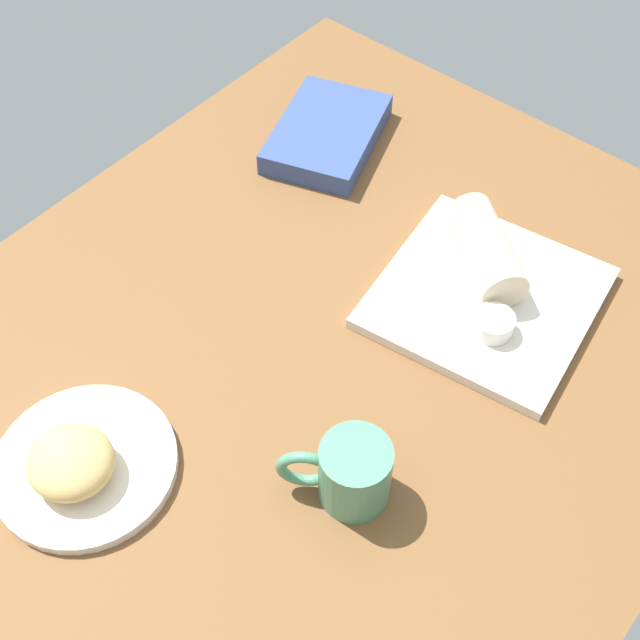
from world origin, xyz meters
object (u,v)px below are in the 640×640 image
(sauce_cup, at_px, (494,324))
(scone_pastry, at_px, (71,462))
(book_stack, at_px, (327,134))
(coffee_mug, at_px, (351,472))
(square_plate, at_px, (486,298))
(round_plate, at_px, (85,465))
(breakfast_wrap, at_px, (486,250))

(sauce_cup, bearing_deg, scone_pastry, 152.03)
(book_stack, distance_m, coffee_mug, 0.57)
(book_stack, bearing_deg, coffee_mug, -137.76)
(coffee_mug, bearing_deg, square_plate, 6.14)
(round_plate, relative_size, breakfast_wrap, 1.38)
(sauce_cup, bearing_deg, coffee_mug, 179.38)
(round_plate, bearing_deg, breakfast_wrap, -18.83)
(square_plate, bearing_deg, scone_pastry, 157.77)
(breakfast_wrap, bearing_deg, square_plate, 77.13)
(scone_pastry, distance_m, coffee_mug, 0.30)
(round_plate, bearing_deg, scone_pastry, -167.81)
(breakfast_wrap, xyz_separation_m, book_stack, (0.07, 0.32, -0.03))
(coffee_mug, bearing_deg, breakfast_wrap, 10.23)
(round_plate, xyz_separation_m, square_plate, (0.49, -0.21, 0.00))
(breakfast_wrap, height_order, coffee_mug, coffee_mug)
(round_plate, distance_m, square_plate, 0.53)
(sauce_cup, bearing_deg, square_plate, 39.55)
(book_stack, height_order, coffee_mug, coffee_mug)
(sauce_cup, distance_m, breakfast_wrap, 0.11)
(breakfast_wrap, bearing_deg, coffee_mug, 47.80)
(square_plate, bearing_deg, round_plate, 156.84)
(breakfast_wrap, distance_m, coffee_mug, 0.36)
(sauce_cup, relative_size, book_stack, 0.21)
(sauce_cup, xyz_separation_m, coffee_mug, (-0.27, 0.00, 0.01))
(sauce_cup, distance_m, book_stack, 0.42)
(scone_pastry, height_order, coffee_mug, coffee_mug)
(breakfast_wrap, height_order, book_stack, breakfast_wrap)
(book_stack, bearing_deg, breakfast_wrap, -102.12)
(round_plate, bearing_deg, book_stack, 13.61)
(round_plate, distance_m, sauce_cup, 0.50)
(scone_pastry, height_order, sauce_cup, scone_pastry)
(square_plate, xyz_separation_m, sauce_cup, (-0.05, -0.04, 0.02))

